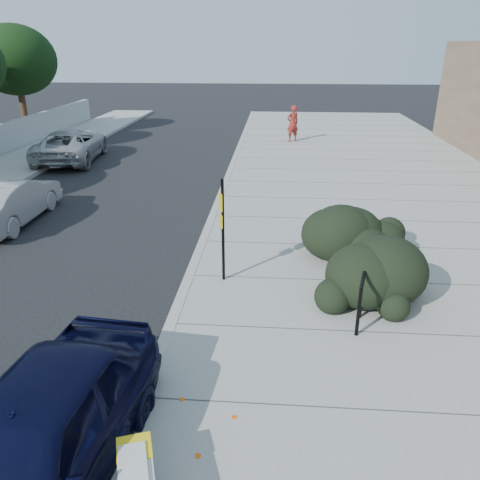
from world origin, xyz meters
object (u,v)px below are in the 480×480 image
object	(u,v)px
suv_silver	(71,145)
sedan_navy	(34,443)
sign_post	(222,224)
bike_rack	(361,298)
pedestrian	(293,123)
wagon_silver	(10,201)

from	to	relation	value
suv_silver	sedan_navy	bearing A→B (deg)	104.35
sign_post	sedan_navy	distance (m)	5.65
bike_rack	sedan_navy	world-z (taller)	sedan_navy
sign_post	suv_silver	distance (m)	14.23
bike_rack	pedestrian	size ratio (longest dim) A/B	0.53
sign_post	suv_silver	xyz separation A→B (m)	(-8.29, 11.54, -0.75)
sedan_navy	pedestrian	bearing A→B (deg)	86.64
sedan_navy	suv_silver	world-z (taller)	sedan_navy
sign_post	wagon_silver	xyz separation A→B (m)	(-6.79, 3.52, -0.80)
sign_post	sedan_navy	world-z (taller)	sign_post
sedan_navy	pedestrian	world-z (taller)	pedestrian
suv_silver	pedestrian	size ratio (longest dim) A/B	2.76
bike_rack	pedestrian	distance (m)	17.99
wagon_silver	pedestrian	bearing A→B (deg)	-125.47
bike_rack	sign_post	world-z (taller)	sign_post
bike_rack	suv_silver	distance (m)	17.19
bike_rack	wagon_silver	world-z (taller)	wagon_silver
wagon_silver	pedestrian	world-z (taller)	pedestrian
wagon_silver	sign_post	bearing A→B (deg)	151.47
sign_post	suv_silver	bearing A→B (deg)	105.97
sign_post	sedan_navy	size ratio (longest dim) A/B	0.52
sign_post	wagon_silver	distance (m)	7.69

